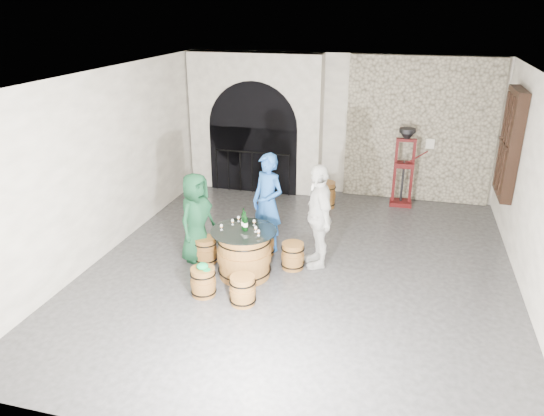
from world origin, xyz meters
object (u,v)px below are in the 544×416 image
(wine_bottle_left, at_px, (244,222))
(side_barrel, at_px, (326,195))
(person_white, at_px, (318,216))
(barrel_stool_right, at_px, (293,256))
(wine_bottle_right, at_px, (244,219))
(person_blue, at_px, (268,203))
(corking_press, at_px, (404,161))
(barrel_stool_near_right, at_px, (243,290))
(barrel_stool_far, at_px, (263,242))
(person_green, at_px, (196,218))
(wine_bottle_center, at_px, (245,223))
(barrel_stool_near_left, at_px, (203,282))
(barrel_stool_left, at_px, (206,250))
(barrel_table, at_px, (244,253))

(wine_bottle_left, relative_size, side_barrel, 0.56)
(person_white, distance_m, side_barrel, 2.77)
(barrel_stool_right, bearing_deg, wine_bottle_right, -155.71)
(person_blue, bearing_deg, corking_press, 79.72)
(wine_bottle_left, bearing_deg, corking_press, 58.62)
(barrel_stool_near_right, height_order, corking_press, corking_press)
(person_blue, xyz_separation_m, side_barrel, (0.68, 2.33, -0.61))
(wine_bottle_left, distance_m, wine_bottle_right, 0.09)
(barrel_stool_near_right, relative_size, corking_press, 0.26)
(barrel_stool_far, xyz_separation_m, person_blue, (0.02, 0.23, 0.67))
(person_white, relative_size, side_barrel, 3.10)
(person_green, xyz_separation_m, person_white, (2.04, 0.37, 0.11))
(person_white, height_order, wine_bottle_center, person_white)
(wine_bottle_center, xyz_separation_m, side_barrel, (0.76, 3.40, -0.67))
(person_green, distance_m, person_white, 2.08)
(barrel_stool_far, bearing_deg, person_green, -154.76)
(barrel_stool_near_left, distance_m, side_barrel, 4.32)
(barrel_stool_left, height_order, person_white, person_white)
(barrel_stool_far, bearing_deg, barrel_stool_near_left, -107.91)
(barrel_stool_left, xyz_separation_m, person_blue, (0.90, 0.79, 0.67))
(wine_bottle_right, bearing_deg, side_barrel, 75.85)
(barrel_stool_far, distance_m, barrel_stool_near_right, 1.67)
(barrel_stool_near_left, distance_m, person_green, 1.34)
(barrel_stool_right, height_order, corking_press, corking_press)
(wine_bottle_left, height_order, wine_bottle_right, same)
(barrel_stool_near_right, height_order, wine_bottle_right, wine_bottle_right)
(corking_press, bearing_deg, barrel_stool_right, -117.58)
(barrel_table, relative_size, person_blue, 0.59)
(barrel_stool_left, distance_m, barrel_stool_near_left, 1.09)
(barrel_stool_left, bearing_deg, wine_bottle_left, -17.23)
(barrel_stool_near_left, bearing_deg, barrel_stool_right, 46.75)
(wine_bottle_right, bearing_deg, barrel_stool_left, 168.14)
(side_barrel, bearing_deg, wine_bottle_center, -102.51)
(wine_bottle_right, height_order, corking_press, corking_press)
(wine_bottle_right, bearing_deg, person_blue, 81.10)
(barrel_stool_left, height_order, wine_bottle_right, wine_bottle_right)
(barrel_stool_near_left, bearing_deg, barrel_table, 59.81)
(barrel_stool_far, xyz_separation_m, corking_press, (2.30, 3.13, 0.78))
(wine_bottle_center, relative_size, corking_press, 0.19)
(barrel_table, height_order, person_white, person_white)
(barrel_stool_left, height_order, wine_bottle_left, wine_bottle_left)
(barrel_stool_near_right, height_order, wine_bottle_left, wine_bottle_left)
(barrel_table, distance_m, person_blue, 1.19)
(barrel_table, xyz_separation_m, barrel_stool_near_left, (-0.43, -0.74, -0.18))
(wine_bottle_left, bearing_deg, barrel_stool_near_left, -117.90)
(barrel_table, bearing_deg, person_blue, 84.38)
(corking_press, bearing_deg, side_barrel, -162.38)
(wine_bottle_center, relative_size, side_barrel, 0.56)
(barrel_table, height_order, wine_bottle_center, wine_bottle_center)
(barrel_stool_far, height_order, person_white, person_white)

